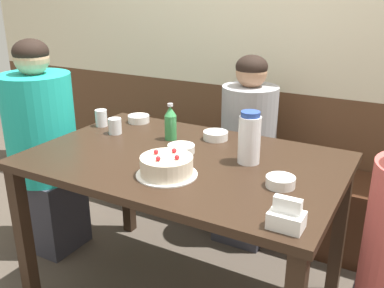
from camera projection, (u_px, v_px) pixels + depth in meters
name	position (u px, v px, depth m)	size (l,w,h in m)	color
back_wall	(270.00, 28.00, 2.60)	(4.80, 0.04, 2.50)	brown
bench_seat	(248.00, 193.00, 2.77)	(2.16, 0.38, 0.45)	#381E11
dining_table	(184.00, 176.00, 1.94)	(1.38, 0.89, 0.77)	black
birthday_cake	(167.00, 166.00, 1.71)	(0.25, 0.25, 0.10)	white
water_pitcher	(249.00, 138.00, 1.81)	(0.10, 0.10, 0.23)	white
soju_bottle	(171.00, 123.00, 2.11)	(0.06, 0.06, 0.18)	#388E4C
napkin_holder	(287.00, 217.00, 1.33)	(0.11, 0.08, 0.11)	white
bowl_soup_white	(139.00, 119.00, 2.40)	(0.12, 0.12, 0.04)	white
bowl_rice_small	(216.00, 135.00, 2.13)	(0.12, 0.12, 0.04)	white
bowl_side_dish	(181.00, 149.00, 1.96)	(0.13, 0.13, 0.04)	white
bowl_sauce_shallow	(280.00, 182.00, 1.62)	(0.11, 0.11, 0.04)	white
glass_water_tall	(101.00, 118.00, 2.32)	(0.06, 0.06, 0.09)	silver
glass_tumbler_short	(115.00, 126.00, 2.20)	(0.07, 0.07, 0.08)	silver
person_teal_shirt	(43.00, 150.00, 2.43)	(0.38, 0.38, 1.23)	#33333D
person_grey_tee	(247.00, 156.00, 2.55)	(0.32, 0.34, 1.13)	#33333D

